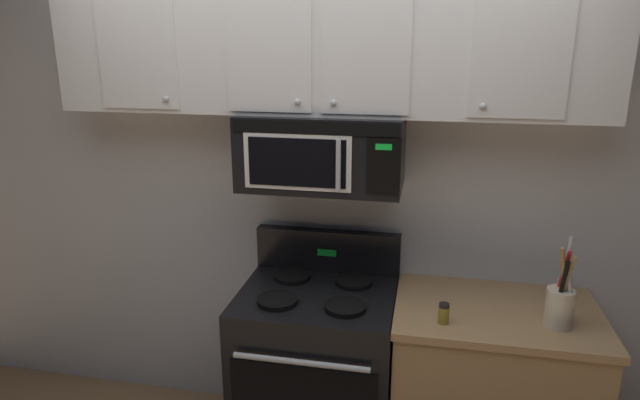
% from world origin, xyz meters
% --- Properties ---
extents(back_wall, '(5.20, 0.10, 2.70)m').
position_xyz_m(back_wall, '(0.00, 0.79, 1.35)').
color(back_wall, silver).
rests_on(back_wall, ground_plane).
extents(stove_range, '(0.76, 0.69, 1.12)m').
position_xyz_m(stove_range, '(0.00, 0.42, 0.47)').
color(stove_range, black).
rests_on(stove_range, ground_plane).
extents(over_range_microwave, '(0.76, 0.43, 0.35)m').
position_xyz_m(over_range_microwave, '(-0.00, 0.54, 1.58)').
color(over_range_microwave, black).
extents(upper_cabinets, '(2.50, 0.36, 0.55)m').
position_xyz_m(upper_cabinets, '(-0.00, 0.57, 2.02)').
color(upper_cabinets, silver).
extents(counter_segment, '(0.93, 0.65, 0.90)m').
position_xyz_m(counter_segment, '(0.84, 0.43, 0.45)').
color(counter_segment, tan).
rests_on(counter_segment, ground_plane).
extents(utensil_crock_cream, '(0.12, 0.12, 0.41)m').
position_xyz_m(utensil_crock_cream, '(1.08, 0.31, 1.01)').
color(utensil_crock_cream, beige).
rests_on(utensil_crock_cream, counter_segment).
extents(salt_shaker, '(0.05, 0.05, 0.10)m').
position_xyz_m(salt_shaker, '(1.15, 0.60, 0.95)').
color(salt_shaker, white).
rests_on(salt_shaker, counter_segment).
extents(spice_jar, '(0.05, 0.05, 0.09)m').
position_xyz_m(spice_jar, '(0.60, 0.24, 0.95)').
color(spice_jar, olive).
rests_on(spice_jar, counter_segment).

